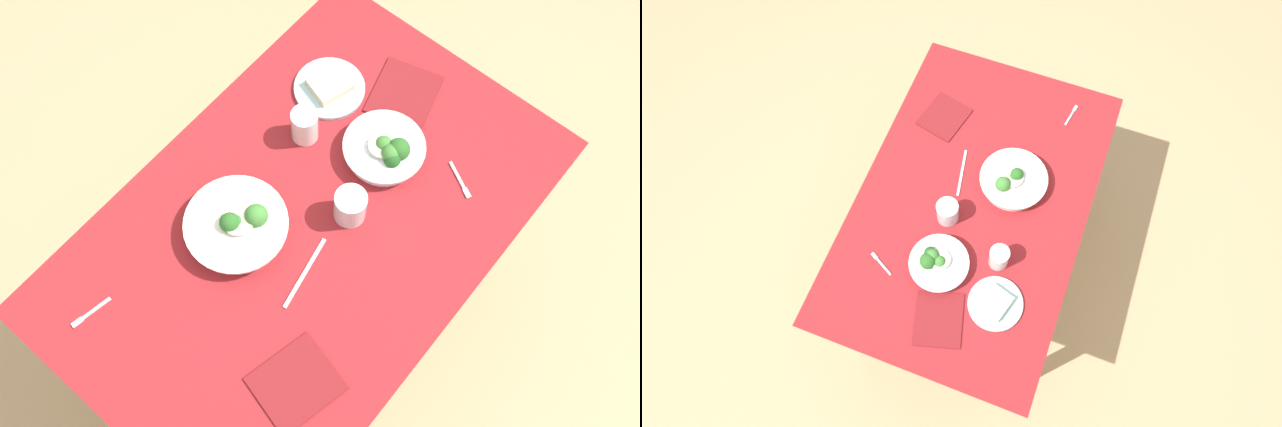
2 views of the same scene
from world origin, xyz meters
TOP-DOWN VIEW (x-y plane):
  - ground_plane at (0.00, 0.00)m, footprint 6.00×6.00m
  - dining_table at (0.00, 0.00)m, footprint 1.30×0.85m
  - broccoli_bowl_far at (-0.12, 0.11)m, footprint 0.26×0.26m
  - broccoli_bowl_near at (0.28, -0.03)m, footprint 0.21×0.21m
  - bread_side_plate at (0.34, 0.21)m, footprint 0.19×0.19m
  - water_glass_center at (0.19, 0.16)m, footprint 0.07×0.07m
  - water_glass_side at (0.09, -0.07)m, footprint 0.08×0.08m
  - fork_by_far_bowl at (-0.51, 0.24)m, footprint 0.11×0.03m
  - fork_by_near_bowl at (0.34, -0.23)m, footprint 0.06×0.10m
  - table_knife_left at (-0.10, -0.08)m, footprint 0.20×0.05m
  - napkin_folded_upper at (0.46, 0.04)m, footprint 0.23×0.21m
  - napkin_folded_lower at (-0.31, -0.24)m, footprint 0.21×0.20m

SIDE VIEW (x-z plane):
  - ground_plane at x=0.00m, z-range 0.00..0.00m
  - dining_table at x=0.00m, z-range 0.25..1.03m
  - table_knife_left at x=-0.10m, z-range 0.77..0.78m
  - fork_by_far_bowl at x=-0.51m, z-range 0.77..0.78m
  - fork_by_near_bowl at x=0.34m, z-range 0.77..0.78m
  - napkin_folded_upper at x=0.46m, z-range 0.77..0.78m
  - napkin_folded_lower at x=-0.31m, z-range 0.77..0.78m
  - bread_side_plate at x=0.34m, z-range 0.77..0.81m
  - broccoli_bowl_near at x=0.28m, z-range 0.76..0.85m
  - broccoli_bowl_far at x=-0.12m, z-range 0.76..0.85m
  - water_glass_side at x=0.09m, z-range 0.77..0.87m
  - water_glass_center at x=0.19m, z-range 0.77..0.88m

